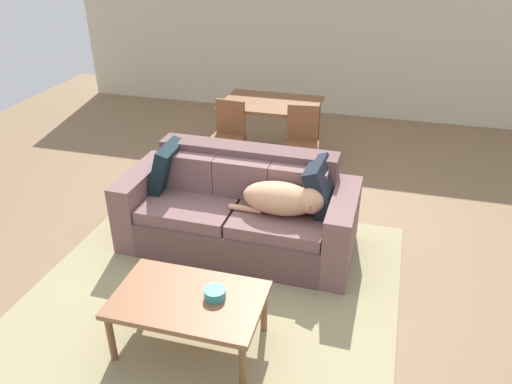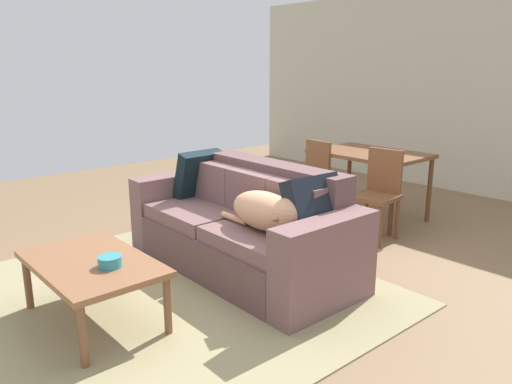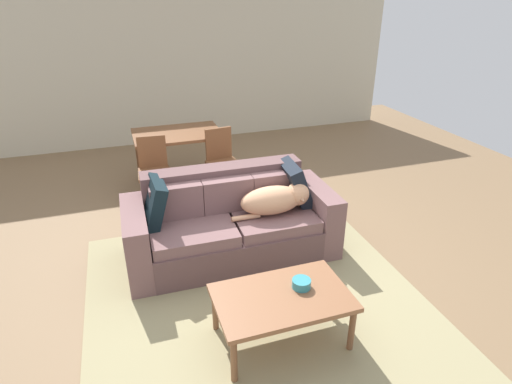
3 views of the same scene
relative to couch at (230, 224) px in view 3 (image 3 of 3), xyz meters
name	(u,v)px [view 3 (image 3 of 3)]	position (x,y,z in m)	size (l,w,h in m)	color
ground_plane	(247,252)	(0.16, -0.06, -0.35)	(10.00, 10.00, 0.00)	#816446
back_partition	(176,64)	(0.16, 3.94, 1.00)	(8.00, 0.12, 2.70)	beige
area_rug	(259,305)	(0.00, -0.90, -0.34)	(2.94, 3.12, 0.01)	#9B9066
couch	(230,224)	(0.00, 0.00, 0.00)	(2.13, 0.93, 0.88)	brown
dog_on_left_cushion	(277,199)	(0.45, -0.14, 0.28)	(0.83, 0.36, 0.30)	tan
throw_pillow_by_left_arm	(154,203)	(-0.74, 0.07, 0.33)	(0.12, 0.45, 0.45)	black
throw_pillow_by_right_arm	(296,183)	(0.74, 0.04, 0.33)	(0.14, 0.46, 0.46)	black
coffee_table	(282,301)	(0.04, -1.34, 0.04)	(1.04, 0.65, 0.44)	brown
bowl_on_coffee_table	(301,284)	(0.22, -1.29, 0.13)	(0.15, 0.15, 0.07)	teal
dining_table	(178,138)	(-0.19, 1.99, 0.32)	(1.19, 0.82, 0.75)	brown
dining_chair_near_left	(154,167)	(-0.60, 1.47, 0.14)	(0.43, 0.43, 0.87)	brown
dining_chair_near_right	(222,159)	(0.30, 1.47, 0.15)	(0.44, 0.44, 0.88)	brown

